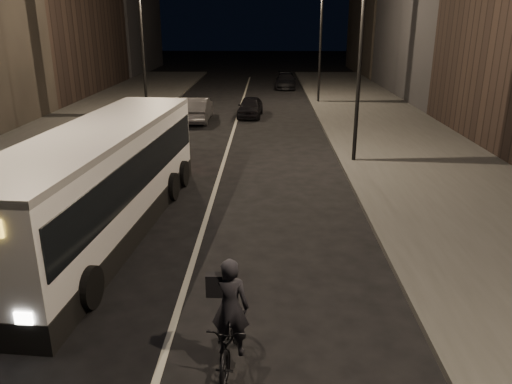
# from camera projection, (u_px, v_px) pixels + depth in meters

# --- Properties ---
(ground) EXTENTS (180.00, 180.00, 0.00)m
(ground) POSITION_uv_depth(u_px,v_px,m) (174.00, 322.00, 10.25)
(ground) COLOR black
(ground) RESTS_ON ground
(sidewalk_right) EXTENTS (7.00, 70.00, 0.16)m
(sidewalk_right) POSITION_uv_depth(u_px,v_px,m) (409.00, 150.00, 23.25)
(sidewalk_right) COLOR #363634
(sidewalk_right) RESTS_ON ground
(sidewalk_left) EXTENTS (7.00, 70.00, 0.16)m
(sidewalk_left) POSITION_uv_depth(u_px,v_px,m) (48.00, 148.00, 23.62)
(sidewalk_left) COLOR #363634
(sidewalk_left) RESTS_ON ground
(streetlight_right_mid) EXTENTS (1.20, 0.44, 8.12)m
(streetlight_right_mid) POSITION_uv_depth(u_px,v_px,m) (355.00, 33.00, 19.69)
(streetlight_right_mid) COLOR black
(streetlight_right_mid) RESTS_ON sidewalk_right
(streetlight_right_far) EXTENTS (1.20, 0.44, 8.12)m
(streetlight_right_far) POSITION_uv_depth(u_px,v_px,m) (317.00, 26.00, 34.80)
(streetlight_right_far) COLOR black
(streetlight_right_far) RESTS_ON sidewalk_right
(streetlight_left_far) EXTENTS (1.20, 0.44, 8.12)m
(streetlight_left_far) POSITION_uv_depth(u_px,v_px,m) (146.00, 28.00, 29.36)
(streetlight_left_far) COLOR black
(streetlight_left_far) RESTS_ON sidewalk_left
(city_bus) EXTENTS (3.36, 11.49, 3.06)m
(city_bus) POSITION_uv_depth(u_px,v_px,m) (102.00, 177.00, 14.08)
(city_bus) COLOR white
(city_bus) RESTS_ON ground
(cyclist_on_bicycle) EXTENTS (0.84, 1.95, 2.19)m
(cyclist_on_bicycle) POSITION_uv_depth(u_px,v_px,m) (231.00, 330.00, 8.76)
(cyclist_on_bicycle) COLOR black
(cyclist_on_bicycle) RESTS_ON ground
(car_near) EXTENTS (1.67, 3.69, 1.23)m
(car_near) POSITION_uv_depth(u_px,v_px,m) (250.00, 107.00, 31.46)
(car_near) COLOR black
(car_near) RESTS_ON ground
(car_mid) EXTENTS (1.56, 4.40, 1.45)m
(car_mid) POSITION_uv_depth(u_px,v_px,m) (197.00, 109.00, 29.96)
(car_mid) COLOR #3E3E41
(car_mid) RESTS_ON ground
(car_far) EXTENTS (1.97, 4.48, 1.28)m
(car_far) POSITION_uv_depth(u_px,v_px,m) (286.00, 81.00, 44.29)
(car_far) COLOR black
(car_far) RESTS_ON ground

